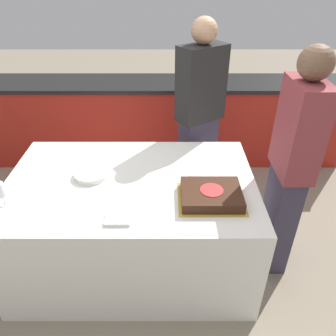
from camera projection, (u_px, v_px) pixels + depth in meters
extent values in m
plane|color=gray|center=(135.00, 258.00, 2.64)|extent=(14.00, 14.00, 0.00)
cube|color=#A82319|center=(145.00, 122.00, 3.76)|extent=(4.40, 0.55, 0.88)
cube|color=black|center=(143.00, 83.00, 3.51)|extent=(4.40, 0.58, 0.04)
cube|color=white|center=(133.00, 223.00, 2.43)|extent=(1.70, 1.09, 0.77)
cube|color=gold|center=(210.00, 199.00, 2.05)|extent=(0.41, 0.34, 0.00)
cube|color=#381E11|center=(210.00, 194.00, 2.04)|extent=(0.37, 0.30, 0.07)
cylinder|color=red|center=(211.00, 190.00, 2.02)|extent=(0.14, 0.14, 0.00)
cylinder|color=white|center=(90.00, 174.00, 2.26)|extent=(0.23, 0.23, 0.04)
cylinder|color=white|center=(4.00, 205.00, 2.00)|extent=(0.06, 0.06, 0.00)
cylinder|color=white|center=(3.00, 200.00, 1.99)|extent=(0.01, 0.01, 0.06)
cylinder|color=white|center=(200.00, 173.00, 2.30)|extent=(0.17, 0.17, 0.00)
cube|color=white|center=(117.00, 219.00, 1.89)|extent=(0.15, 0.12, 0.02)
cube|color=#383347|center=(196.00, 162.00, 3.05)|extent=(0.36, 0.32, 0.88)
cube|color=black|center=(200.00, 84.00, 2.64)|extent=(0.43, 0.38, 0.61)
sphere|color=tan|center=(203.00, 30.00, 2.42)|extent=(0.20, 0.20, 0.20)
cube|color=#383347|center=(277.00, 218.00, 2.42)|extent=(0.16, 0.31, 0.84)
cube|color=brown|center=(299.00, 129.00, 2.02)|extent=(0.20, 0.37, 0.61)
sphere|color=brown|center=(315.00, 63.00, 1.80)|extent=(0.20, 0.20, 0.20)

